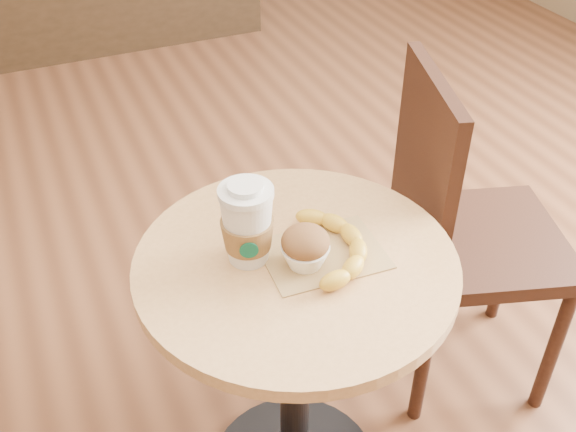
# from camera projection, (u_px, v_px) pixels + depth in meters

# --- Properties ---
(cafe_table) EXTENTS (0.66, 0.66, 0.75)m
(cafe_table) POSITION_uv_depth(u_px,v_px,m) (295.00, 339.00, 1.49)
(cafe_table) COLOR black
(cafe_table) RESTS_ON ground
(chair_right) EXTENTS (0.53, 0.53, 0.97)m
(chair_right) POSITION_uv_depth(u_px,v_px,m) (461.00, 228.00, 1.77)
(chair_right) COLOR #321B11
(chair_right) RESTS_ON ground
(kraft_bag) EXTENTS (0.25, 0.19, 0.00)m
(kraft_bag) POSITION_uv_depth(u_px,v_px,m) (323.00, 254.00, 1.36)
(kraft_bag) COLOR #A3804E
(kraft_bag) RESTS_ON cafe_table
(coffee_cup) EXTENTS (0.11, 0.11, 0.18)m
(coffee_cup) POSITION_uv_depth(u_px,v_px,m) (247.00, 226.00, 1.30)
(coffee_cup) COLOR silver
(coffee_cup) RESTS_ON cafe_table
(muffin) EXTENTS (0.10, 0.10, 0.09)m
(muffin) POSITION_uv_depth(u_px,v_px,m) (305.00, 247.00, 1.30)
(muffin) COLOR white
(muffin) RESTS_ON kraft_bag
(banana) EXTENTS (0.23, 0.30, 0.04)m
(banana) POSITION_uv_depth(u_px,v_px,m) (334.00, 244.00, 1.35)
(banana) COLOR gold
(banana) RESTS_ON kraft_bag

